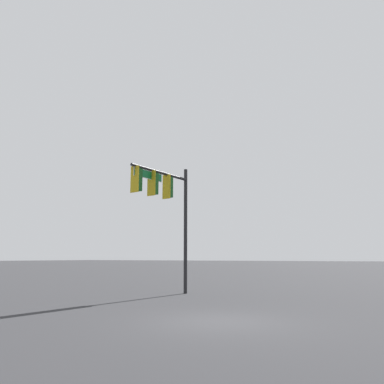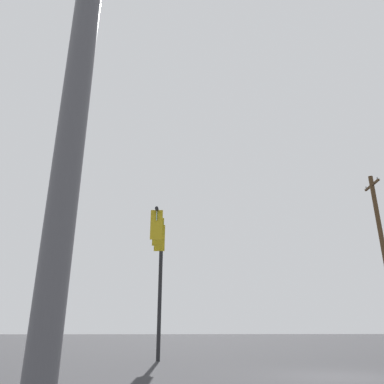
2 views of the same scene
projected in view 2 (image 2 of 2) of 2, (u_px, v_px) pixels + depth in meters
name	position (u px, v px, depth m)	size (l,w,h in m)	color
ground_plane	(341.00, 377.00, 11.78)	(400.00, 400.00, 0.00)	#2D2D30
signal_pole_near	(159.00, 249.00, 17.90)	(4.47, 0.79, 6.90)	black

